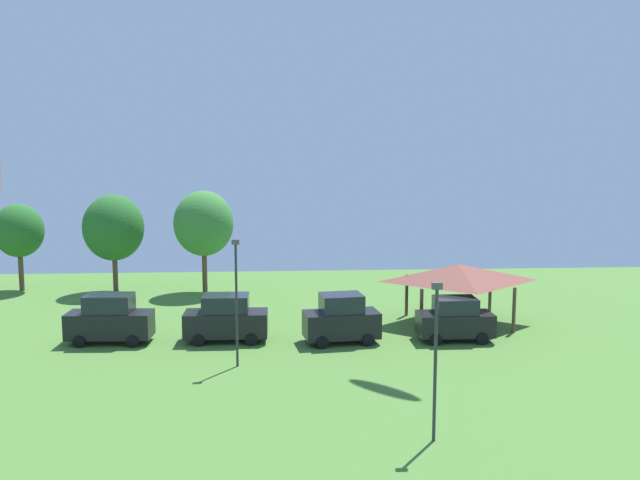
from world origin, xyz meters
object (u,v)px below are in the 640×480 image
at_px(parked_car_rightmost_in_row, 455,319).
at_px(light_post_1, 436,352).
at_px(parked_car_leftmost, 110,319).
at_px(light_post_0, 236,295).
at_px(treeline_tree_1, 19,231).
at_px(treeline_tree_2, 113,228).
at_px(parked_car_third_from_left, 341,319).
at_px(treeline_tree_3, 204,224).
at_px(park_pavilion, 458,273).
at_px(parked_car_second_from_left, 226,319).

bearing_deg(parked_car_rightmost_in_row, light_post_1, -107.99).
distance_m(parked_car_leftmost, light_post_0, 8.63).
relative_size(treeline_tree_1, treeline_tree_2, 0.90).
bearing_deg(light_post_0, parked_car_third_from_left, 34.82).
distance_m(parked_car_rightmost_in_row, treeline_tree_3, 20.44).
xyz_separation_m(park_pavilion, treeline_tree_2, (-22.54, 10.51, 1.66)).
xyz_separation_m(parked_car_rightmost_in_row, treeline_tree_2, (-21.42, 14.11, 3.57)).
bearing_deg(treeline_tree_3, light_post_1, -67.59).
relative_size(parked_car_leftmost, parked_car_rightmost_in_row, 1.13).
height_order(light_post_0, treeline_tree_1, treeline_tree_1).
distance_m(park_pavilion, treeline_tree_2, 24.93).
xyz_separation_m(park_pavilion, treeline_tree_1, (-29.60, 11.52, 1.37)).
height_order(parked_car_leftmost, parked_car_third_from_left, parked_car_third_from_left).
distance_m(park_pavilion, light_post_0, 14.66).
distance_m(light_post_0, light_post_1, 11.63).
distance_m(parked_car_leftmost, treeline_tree_3, 13.81).
xyz_separation_m(parked_car_leftmost, parked_car_rightmost_in_row, (18.63, -0.72, -0.12)).
height_order(parked_car_third_from_left, treeline_tree_1, treeline_tree_1).
bearing_deg(parked_car_second_from_left, parked_car_leftmost, -179.66).
bearing_deg(light_post_1, treeline_tree_2, 122.89).
height_order(parked_car_leftmost, treeline_tree_1, treeline_tree_1).
bearing_deg(treeline_tree_1, light_post_0, -48.10).
bearing_deg(light_post_0, treeline_tree_2, 118.89).
bearing_deg(parked_car_second_from_left, park_pavilion, 13.07).
bearing_deg(parked_car_leftmost, park_pavilion, 10.89).
height_order(parked_car_second_from_left, treeline_tree_2, treeline_tree_2).
relative_size(parked_car_rightmost_in_row, treeline_tree_1, 0.63).
bearing_deg(light_post_0, park_pavilion, 30.03).
xyz_separation_m(parked_car_rightmost_in_row, park_pavilion, (1.12, 3.60, 1.91)).
xyz_separation_m(parked_car_rightmost_in_row, treeline_tree_1, (-28.49, 15.11, 3.28)).
bearing_deg(treeline_tree_3, parked_car_rightmost_in_row, -42.13).
distance_m(parked_car_rightmost_in_row, treeline_tree_2, 25.90).
bearing_deg(treeline_tree_1, parked_car_second_from_left, -41.96).
distance_m(parked_car_second_from_left, light_post_0, 5.01).
distance_m(parked_car_third_from_left, treeline_tree_2, 21.04).
distance_m(parked_car_rightmost_in_row, light_post_1, 13.47).
relative_size(parked_car_leftmost, treeline_tree_3, 0.61).
bearing_deg(treeline_tree_3, parked_car_leftmost, -106.40).
relative_size(treeline_tree_1, treeline_tree_3, 0.86).
relative_size(parked_car_third_from_left, parked_car_rightmost_in_row, 1.04).
relative_size(parked_car_rightmost_in_row, light_post_1, 0.70).
bearing_deg(park_pavilion, treeline_tree_3, 148.35).
xyz_separation_m(parked_car_leftmost, park_pavilion, (19.75, 2.88, 1.79)).
relative_size(light_post_1, treeline_tree_1, 0.89).
distance_m(light_post_0, treeline_tree_1, 25.35).
distance_m(light_post_0, treeline_tree_3, 17.58).
distance_m(parked_car_third_from_left, parked_car_rightmost_in_row, 6.21).
xyz_separation_m(light_post_0, treeline_tree_3, (-3.31, 17.20, 1.60)).
xyz_separation_m(parked_car_second_from_left, parked_car_third_from_left, (6.21, -0.67, 0.04)).
bearing_deg(treeline_tree_2, light_post_0, -61.11).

